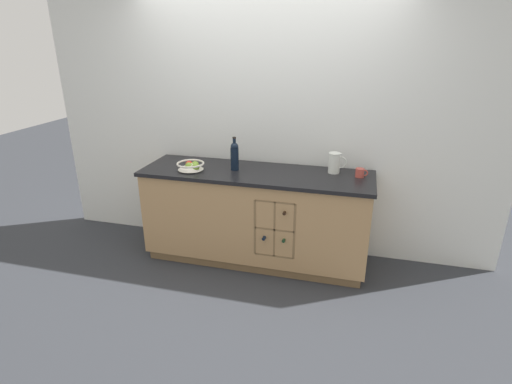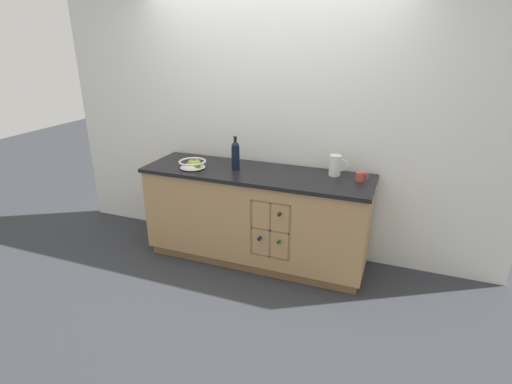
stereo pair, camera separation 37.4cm
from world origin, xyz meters
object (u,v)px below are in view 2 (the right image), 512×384
Objects in this scene: white_pitcher at (335,165)px; ceramic_mug at (360,176)px; standing_wine_bottle at (236,155)px; fruit_bowl at (193,163)px.

white_pitcher reaches higher than ceramic_mug.
ceramic_mug is 0.35× the size of standing_wine_bottle.
standing_wine_bottle is (-0.90, -0.15, 0.04)m from white_pitcher.
standing_wine_bottle is (-1.13, -0.09, 0.10)m from ceramic_mug.
white_pitcher is (1.29, 0.27, 0.05)m from fruit_bowl.
white_pitcher is at bearing 11.58° from fruit_bowl.
fruit_bowl is at bearing -172.48° from ceramic_mug.
fruit_bowl is 2.34× the size of ceramic_mug.
fruit_bowl reaches higher than ceramic_mug.
ceramic_mug is at bearing -15.50° from white_pitcher.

